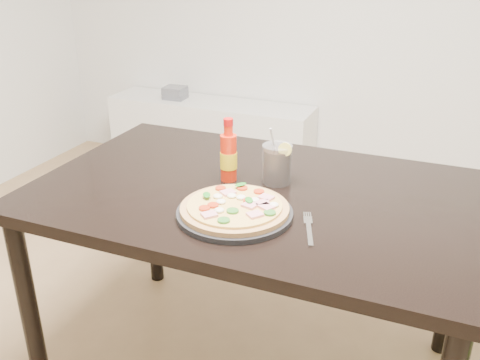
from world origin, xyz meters
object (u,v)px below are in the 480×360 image
at_px(dining_table, 254,212).
at_px(fork, 309,227).
at_px(plate, 235,213).
at_px(pizza, 235,207).
at_px(media_console, 211,137).
at_px(hot_sauce_bottle, 229,156).
at_px(cola_cup, 277,165).

bearing_deg(dining_table, fork, -38.40).
xyz_separation_m(dining_table, plate, (0.01, -0.19, 0.09)).
height_order(pizza, fork, pizza).
distance_m(dining_table, media_console, 1.98).
relative_size(plate, hot_sauce_bottle, 1.59).
distance_m(pizza, hot_sauce_bottle, 0.26).
bearing_deg(pizza, plate, -143.04).
bearing_deg(hot_sauce_bottle, pizza, -62.11).
bearing_deg(cola_cup, media_console, 122.37).
relative_size(plate, fork, 1.83).
distance_m(dining_table, pizza, 0.22).
height_order(plate, fork, plate).
xyz_separation_m(plate, cola_cup, (0.03, 0.27, 0.05)).
height_order(fork, media_console, fork).
height_order(hot_sauce_bottle, fork, hot_sauce_bottle).
bearing_deg(plate, media_console, 117.65).
height_order(dining_table, plate, plate).
height_order(dining_table, cola_cup, cola_cup).
distance_m(cola_cup, fork, 0.33).
bearing_deg(media_console, pizza, -62.29).
bearing_deg(plate, pizza, 36.96).
relative_size(pizza, cola_cup, 1.67).
height_order(plate, pizza, pizza).
bearing_deg(media_console, hot_sauce_bottle, -62.32).
xyz_separation_m(plate, pizza, (0.00, 0.00, 0.02)).
distance_m(cola_cup, media_console, 1.98).
relative_size(dining_table, fork, 7.64).
bearing_deg(pizza, cola_cup, 83.50).
bearing_deg(dining_table, cola_cup, 59.70).
xyz_separation_m(dining_table, hot_sauce_bottle, (-0.10, 0.03, 0.17)).
distance_m(hot_sauce_bottle, cola_cup, 0.16).
bearing_deg(media_console, cola_cup, -57.63).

